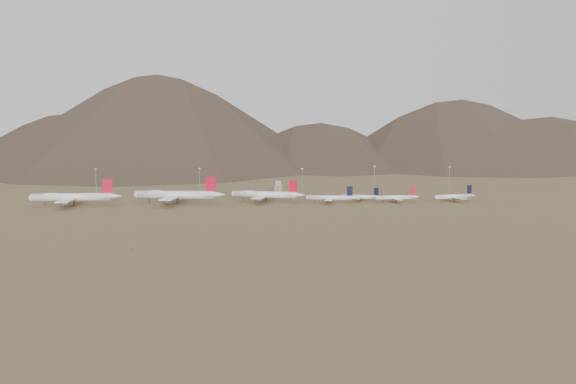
{
  "coord_description": "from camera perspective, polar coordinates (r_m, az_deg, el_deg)",
  "views": [
    {
      "loc": [
        -6.89,
        -458.05,
        62.13
      ],
      "look_at": [
        33.01,
        30.0,
        9.86
      ],
      "focal_mm": 35.0,
      "sensor_mm": 36.0,
      "label": 1
    }
  ],
  "objects": [
    {
      "name": "mast_east",
      "position": [
        616.56,
        8.77,
        1.56
      ],
      "size": [
        2.0,
        0.6,
        25.7
      ],
      "color": "gray",
      "rests_on": "ground"
    },
    {
      "name": "mast_far_east",
      "position": [
        625.86,
        16.07,
        1.46
      ],
      "size": [
        2.0,
        0.6,
        25.7
      ],
      "color": "gray",
      "rests_on": "ground"
    },
    {
      "name": "widebody_centre",
      "position": [
        495.6,
        -11.3,
        -0.27
      ],
      "size": [
        79.95,
        62.07,
        23.82
      ],
      "rotation": [
        0.0,
        0.0,
        -0.13
      ],
      "color": "white",
      "rests_on": "ground"
    },
    {
      "name": "mast_centre",
      "position": [
        570.2,
        1.45,
        1.27
      ],
      "size": [
        2.0,
        0.6,
        25.7
      ],
      "color": "gray",
      "rests_on": "ground"
    },
    {
      "name": "control_tower",
      "position": [
        582.0,
        -1.02,
        0.49
      ],
      "size": [
        8.0,
        8.0,
        12.0
      ],
      "color": "gray",
      "rests_on": "ground"
    },
    {
      "name": "widebody_west",
      "position": [
        505.95,
        -21.05,
        -0.48
      ],
      "size": [
        76.28,
        58.55,
        22.64
      ],
      "rotation": [
        0.0,
        0.0,
        0.04
      ],
      "color": "white",
      "rests_on": "ground"
    },
    {
      "name": "mast_far_west",
      "position": [
        598.53,
        -18.93,
        1.17
      ],
      "size": [
        2.0,
        0.6,
        25.7
      ],
      "color": "gray",
      "rests_on": "ground"
    },
    {
      "name": "narrowbody_d",
      "position": [
        525.99,
        16.59,
        -0.43
      ],
      "size": [
        42.52,
        31.44,
        14.37
      ],
      "rotation": [
        0.0,
        0.0,
        0.27
      ],
      "color": "white",
      "rests_on": "ground"
    },
    {
      "name": "widebody_east",
      "position": [
        500.19,
        -2.35,
        -0.25
      ],
      "size": [
        65.7,
        51.99,
        20.04
      ],
      "rotation": [
        0.0,
        0.0,
        -0.28
      ],
      "color": "white",
      "rests_on": "ground"
    },
    {
      "name": "desert_scrub",
      "position": [
        358.86,
        -8.07,
        -3.89
      ],
      "size": [
        403.05,
        178.29,
        0.89
      ],
      "color": "brown",
      "rests_on": "ground"
    },
    {
      "name": "narrowbody_a",
      "position": [
        493.55,
        4.38,
        -0.58
      ],
      "size": [
        45.53,
        33.26,
        15.15
      ],
      "rotation": [
        0.0,
        0.0,
        -0.18
      ],
      "color": "white",
      "rests_on": "ground"
    },
    {
      "name": "mountain_ridge",
      "position": [
        1360.91,
        -4.44,
        9.78
      ],
      "size": [
        4400.0,
        1000.0,
        300.0
      ],
      "color": "#47372B",
      "rests_on": "ground"
    },
    {
      "name": "narrowbody_b",
      "position": [
        510.83,
        7.42,
        -0.48
      ],
      "size": [
        36.54,
        27.37,
        12.66
      ],
      "rotation": [
        0.0,
        0.0,
        -0.36
      ],
      "color": "white",
      "rests_on": "ground"
    },
    {
      "name": "mast_west",
      "position": [
        586.08,
        -8.97,
        1.33
      ],
      "size": [
        2.0,
        0.6,
        25.7
      ],
      "color": "gray",
      "rests_on": "ground"
    },
    {
      "name": "ground",
      "position": [
        462.29,
        -3.78,
        -1.64
      ],
      "size": [
        3000.0,
        3000.0,
        0.0
      ],
      "primitive_type": "plane",
      "color": "olive",
      "rests_on": "ground"
    },
    {
      "name": "narrowbody_c",
      "position": [
        507.75,
        10.98,
        -0.54
      ],
      "size": [
        41.48,
        29.82,
        13.68
      ],
      "rotation": [
        0.0,
        0.0,
        0.06
      ],
      "color": "white",
      "rests_on": "ground"
    }
  ]
}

